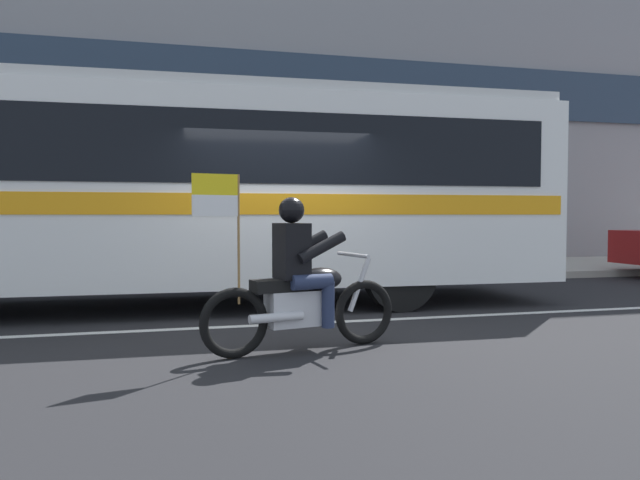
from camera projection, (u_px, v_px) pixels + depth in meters
ground_plane at (279, 316)px, 8.11m from camera, size 60.00×60.00×0.00m
sidewalk_curb at (237, 274)px, 13.05m from camera, size 28.00×3.80×0.15m
lane_center_stripe at (287, 324)px, 7.53m from camera, size 26.60×0.14×0.01m
transit_bus at (170, 181)px, 8.84m from camera, size 11.65×2.85×3.22m
motorcycle_with_rider at (300, 286)px, 6.03m from camera, size 2.16×0.77×1.78m
fire_hydrant at (160, 261)px, 11.19m from camera, size 0.22×0.30×0.75m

